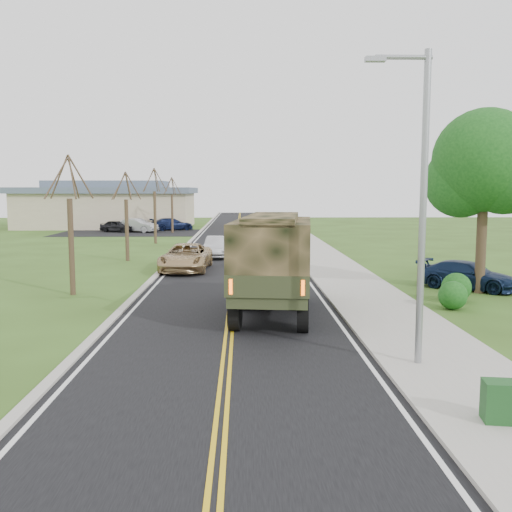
{
  "coord_description": "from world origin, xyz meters",
  "views": [
    {
      "loc": [
        0.43,
        -14.81,
        4.57
      ],
      "look_at": [
        1.01,
        9.02,
        1.8
      ],
      "focal_mm": 40.0,
      "sensor_mm": 36.0,
      "label": 1
    }
  ],
  "objects_px": {
    "pickup_navy": "(468,275)",
    "sedan_silver": "(217,247)",
    "military_truck": "(274,258)",
    "suv_champagne": "(186,257)",
    "utility_box_near": "(499,401)"
  },
  "relations": [
    {
      "from": "pickup_navy",
      "to": "sedan_silver",
      "type": "bearing_deg",
      "value": 82.91
    },
    {
      "from": "sedan_silver",
      "to": "pickup_navy",
      "type": "height_order",
      "value": "sedan_silver"
    },
    {
      "from": "military_truck",
      "to": "sedan_silver",
      "type": "distance_m",
      "value": 18.35
    },
    {
      "from": "military_truck",
      "to": "utility_box_near",
      "type": "xyz_separation_m",
      "value": [
        3.82,
        -10.05,
        -1.62
      ]
    },
    {
      "from": "sedan_silver",
      "to": "pickup_navy",
      "type": "relative_size",
      "value": 0.96
    },
    {
      "from": "suv_champagne",
      "to": "pickup_navy",
      "type": "distance_m",
      "value": 15.05
    },
    {
      "from": "military_truck",
      "to": "utility_box_near",
      "type": "height_order",
      "value": "military_truck"
    },
    {
      "from": "sedan_silver",
      "to": "suv_champagne",
      "type": "bearing_deg",
      "value": -97.83
    },
    {
      "from": "suv_champagne",
      "to": "sedan_silver",
      "type": "height_order",
      "value": "suv_champagne"
    },
    {
      "from": "military_truck",
      "to": "suv_champagne",
      "type": "bearing_deg",
      "value": 117.11
    },
    {
      "from": "pickup_navy",
      "to": "military_truck",
      "type": "bearing_deg",
      "value": 159.01
    },
    {
      "from": "military_truck",
      "to": "pickup_navy",
      "type": "distance_m",
      "value": 10.73
    },
    {
      "from": "suv_champagne",
      "to": "utility_box_near",
      "type": "xyz_separation_m",
      "value": [
        8.17,
        -21.67,
        -0.27
      ]
    },
    {
      "from": "suv_champagne",
      "to": "utility_box_near",
      "type": "distance_m",
      "value": 23.16
    },
    {
      "from": "pickup_navy",
      "to": "utility_box_near",
      "type": "distance_m",
      "value": 16.19
    }
  ]
}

